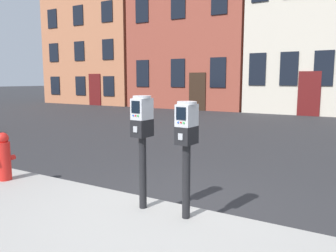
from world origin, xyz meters
The scene contains 6 objects.
ground_plane centered at (0.00, 0.00, 0.00)m, with size 160.00×160.00×0.00m, color #28282B.
parking_meter_near_kerb centered at (-0.26, -0.13, 1.08)m, with size 0.23×0.26×1.37m.
parking_meter_twin_adjacent centered at (0.34, -0.13, 1.05)m, with size 0.23×0.26×1.32m.
fire_hydrant centered at (-2.78, -0.28, 0.51)m, with size 0.20×0.36×0.75m.
townhouse_brick_corner centered at (-14.96, 16.49, 4.71)m, with size 7.55×5.91×9.40m.
townhouse_orange_brick centered at (-7.30, 16.63, 5.70)m, with size 7.34×6.19×11.39m.
Camera 1 is at (1.99, -3.35, 1.69)m, focal length 35.70 mm.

